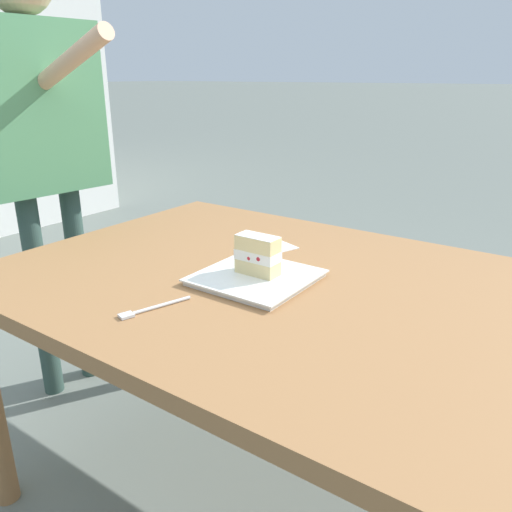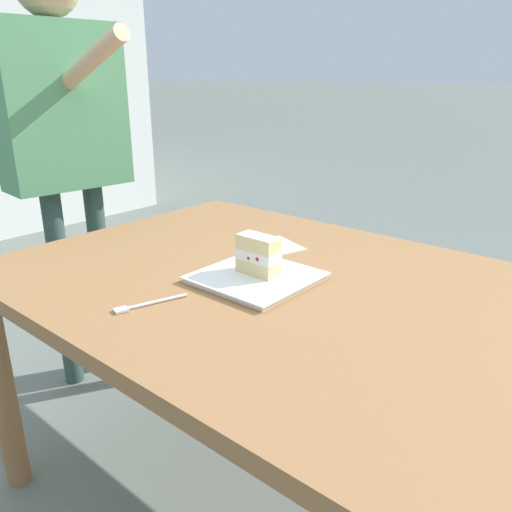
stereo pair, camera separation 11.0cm
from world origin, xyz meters
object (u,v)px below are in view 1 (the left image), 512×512
(cake_slice, at_px, (258,255))
(patio_table, at_px, (316,318))
(diner_person, at_px, (37,116))
(dessert_fork, at_px, (151,308))
(dessert_plate, at_px, (256,278))
(paper_napkin, at_px, (271,244))

(cake_slice, bearing_deg, patio_table, -167.52)
(cake_slice, distance_m, diner_person, 1.03)
(dessert_fork, xyz_separation_m, diner_person, (0.90, -0.36, 0.35))
(dessert_plate, relative_size, diner_person, 0.17)
(dessert_plate, height_order, dessert_fork, dessert_plate)
(dessert_plate, bearing_deg, paper_napkin, -64.16)
(dessert_fork, bearing_deg, paper_napkin, -86.24)
(dessert_fork, height_order, paper_napkin, dessert_fork)
(dessert_plate, distance_m, cake_slice, 0.06)
(cake_slice, xyz_separation_m, paper_napkin, (0.12, -0.25, -0.06))
(patio_table, height_order, cake_slice, cake_slice)
(patio_table, xyz_separation_m, cake_slice, (0.15, 0.03, 0.14))
(patio_table, height_order, diner_person, diner_person)
(patio_table, xyz_separation_m, dessert_fork, (0.24, 0.31, 0.08))
(patio_table, bearing_deg, cake_slice, 12.48)
(dessert_fork, bearing_deg, patio_table, -127.65)
(dessert_fork, bearing_deg, diner_person, -21.85)
(cake_slice, xyz_separation_m, dessert_fork, (0.09, 0.28, -0.06))
(patio_table, bearing_deg, dessert_plate, 15.97)
(patio_table, bearing_deg, diner_person, -2.33)
(diner_person, bearing_deg, dessert_fork, 158.15)
(diner_person, bearing_deg, patio_table, 177.67)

